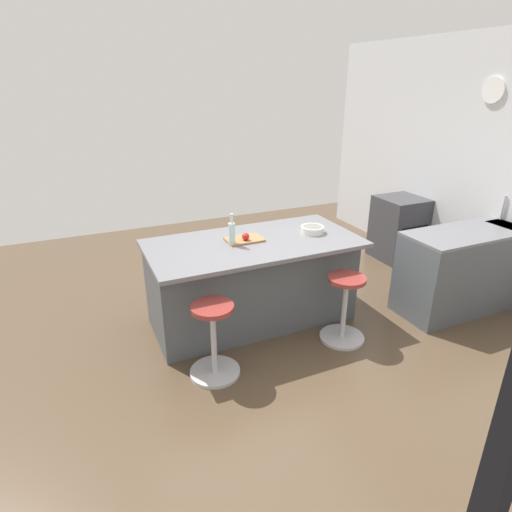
{
  "coord_description": "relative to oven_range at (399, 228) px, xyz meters",
  "views": [
    {
      "loc": [
        1.64,
        3.35,
        2.39
      ],
      "look_at": [
        0.06,
        -0.19,
        0.77
      ],
      "focal_mm": 29.88,
      "sensor_mm": 36.0,
      "label": 1
    }
  ],
  "objects": [
    {
      "name": "ground_plane",
      "position": [
        2.52,
        1.03,
        -0.44
      ],
      "size": [
        7.67,
        7.67,
        0.0
      ],
      "primitive_type": "plane",
      "color": "brown"
    },
    {
      "name": "interior_partition_left",
      "position": [
        -0.35,
        1.03,
        1.01
      ],
      "size": [
        0.15,
        5.9,
        2.9
      ],
      "color": "silver",
      "rests_on": "ground_plane"
    },
    {
      "name": "cutting_board",
      "position": [
        2.65,
        0.72,
        0.48
      ],
      "size": [
        0.36,
        0.24,
        0.02
      ],
      "primitive_type": "cube",
      "color": "olive",
      "rests_on": "kitchen_island"
    },
    {
      "name": "stool_middle",
      "position": [
        3.24,
        1.44,
        -0.12
      ],
      "size": [
        0.44,
        0.44,
        0.68
      ],
      "color": "#B7B7BC",
      "rests_on": "ground_plane"
    },
    {
      "name": "oven_range",
      "position": [
        0.0,
        0.0,
        0.0
      ],
      "size": [
        0.6,
        0.61,
        0.88
      ],
      "color": "#38383D",
      "rests_on": "ground_plane"
    },
    {
      "name": "water_bottle",
      "position": [
        2.81,
        0.79,
        0.59
      ],
      "size": [
        0.06,
        0.06,
        0.31
      ],
      "color": "silver",
      "rests_on": "kitchen_island"
    },
    {
      "name": "stool_by_window",
      "position": [
        1.91,
        1.44,
        -0.12
      ],
      "size": [
        0.44,
        0.44,
        0.68
      ],
      "color": "#B7B7BC",
      "rests_on": "ground_plane"
    },
    {
      "name": "apple_red",
      "position": [
        2.66,
        0.77,
        0.52
      ],
      "size": [
        0.07,
        0.07,
        0.07
      ],
      "primitive_type": "sphere",
      "color": "red",
      "rests_on": "cutting_board"
    },
    {
      "name": "kitchen_island",
      "position": [
        2.58,
        0.74,
        0.02
      ],
      "size": [
        2.1,
        1.05,
        0.91
      ],
      "color": "#4C5156",
      "rests_on": "ground_plane"
    },
    {
      "name": "fruit_bowl",
      "position": [
        1.92,
        0.8,
        0.51
      ],
      "size": [
        0.24,
        0.24,
        0.07
      ],
      "color": "silver",
      "rests_on": "kitchen_island"
    },
    {
      "name": "sink_cabinet",
      "position": [
        -0.0,
        1.43,
        0.02
      ],
      "size": [
        2.17,
        0.6,
        1.19
      ],
      "color": "#4C5156",
      "rests_on": "ground_plane"
    }
  ]
}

